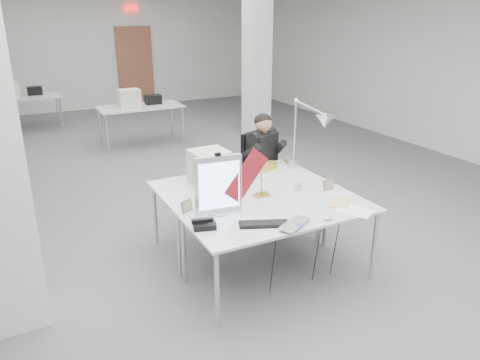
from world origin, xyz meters
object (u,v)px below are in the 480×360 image
object	(u,v)px
seated_person	(263,149)
bankers_lamp	(261,182)
monitor	(218,185)
desk_phone	(204,225)
beige_monitor	(209,167)
architect_lamp	(307,140)
office_chair	(261,176)
desk_main	(281,212)
laptop	(300,226)

from	to	relation	value
seated_person	bankers_lamp	bearing A→B (deg)	-143.72
monitor	desk_phone	xyz separation A→B (m)	(-0.24, -0.23, -0.25)
seated_person	beige_monitor	world-z (taller)	seated_person
seated_person	monitor	world-z (taller)	seated_person
desk_phone	architect_lamp	distance (m)	1.79
monitor	architect_lamp	size ratio (longest dim) A/B	0.68
office_chair	seated_person	xyz separation A→B (m)	(0.00, -0.05, 0.38)
desk_main	laptop	distance (m)	0.39
seated_person	desk_main	bearing A→B (deg)	-136.78
seated_person	architect_lamp	world-z (taller)	architect_lamp
desk_main	seated_person	bearing A→B (deg)	66.43
beige_monitor	architect_lamp	size ratio (longest dim) A/B	0.47
laptop	beige_monitor	size ratio (longest dim) A/B	0.96
seated_person	beige_monitor	distance (m)	1.02
seated_person	architect_lamp	size ratio (longest dim) A/B	1.14
desk_main	beige_monitor	distance (m)	1.06
desk_main	office_chair	bearing A→B (deg)	67.14
desk_phone	desk_main	bearing A→B (deg)	15.36
office_chair	desk_phone	bearing A→B (deg)	-156.56
monitor	laptop	bearing A→B (deg)	-44.59
office_chair	monitor	world-z (taller)	monitor
bankers_lamp	architect_lamp	bearing A→B (deg)	16.09
seated_person	bankers_lamp	distance (m)	1.20
desk_phone	beige_monitor	bearing A→B (deg)	79.75
laptop	bankers_lamp	size ratio (longest dim) A/B	1.20
laptop	beige_monitor	distance (m)	1.42
architect_lamp	laptop	bearing A→B (deg)	-132.05
office_chair	architect_lamp	size ratio (longest dim) A/B	1.30
desk_main	bankers_lamp	xyz separation A→B (m)	(0.02, 0.41, 0.16)
seated_person	monitor	xyz separation A→B (m)	(-1.16, -1.21, 0.13)
office_chair	bankers_lamp	xyz separation A→B (m)	(-0.61, -1.08, 0.38)
architect_lamp	beige_monitor	bearing A→B (deg)	162.00
architect_lamp	monitor	bearing A→B (deg)	-163.91
desk_main	beige_monitor	bearing A→B (deg)	106.20
laptop	desk_phone	size ratio (longest dim) A/B	1.87
beige_monitor	office_chair	bearing A→B (deg)	24.83
architect_lamp	office_chair	bearing A→B (deg)	97.61
monitor	desk_main	bearing A→B (deg)	-16.39
monitor	office_chair	bearing A→B (deg)	54.32
laptop	architect_lamp	bearing A→B (deg)	24.79
monitor	seated_person	bearing A→B (deg)	53.17
office_chair	bankers_lamp	bearing A→B (deg)	-142.54
bankers_lamp	monitor	bearing A→B (deg)	-170.31
bankers_lamp	desk_phone	world-z (taller)	bankers_lamp
seated_person	monitor	distance (m)	1.68
monitor	architect_lamp	bearing A→B (deg)	28.65
monitor	laptop	distance (m)	0.83
office_chair	laptop	distance (m)	2.01
desk_main	laptop	size ratio (longest dim) A/B	4.95
laptop	desk_main	bearing A→B (deg)	54.42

